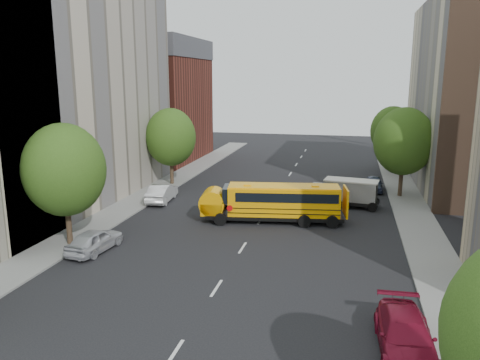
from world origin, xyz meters
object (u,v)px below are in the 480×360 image
(street_tree_5, at_px, (392,131))
(parked_car_4, at_px, (374,184))
(school_bus, at_px, (273,201))
(parked_car_3, at_px, (405,336))
(street_tree_4, at_px, (404,141))
(safari_truck, at_px, (345,192))
(parked_car_0, at_px, (95,240))
(street_tree_2, at_px, (171,137))
(parked_car_1, at_px, (162,193))
(street_tree_1, at_px, (64,170))

(street_tree_5, bearing_deg, parked_car_4, -102.36)
(school_bus, bearing_deg, parked_car_3, -72.47)
(street_tree_5, distance_m, parked_car_4, 11.04)
(street_tree_4, height_order, safari_truck, street_tree_4)
(street_tree_5, relative_size, parked_car_0, 1.75)
(street_tree_2, distance_m, school_bus, 15.95)
(street_tree_5, xyz_separation_m, parked_car_3, (-2.20, -37.90, -3.96))
(safari_truck, bearing_deg, street_tree_5, 81.88)
(parked_car_4, bearing_deg, parked_car_1, -153.86)
(street_tree_1, relative_size, parked_car_0, 1.84)
(parked_car_3, bearing_deg, parked_car_1, 130.69)
(street_tree_2, height_order, street_tree_5, street_tree_2)
(parked_car_3, distance_m, parked_car_4, 27.86)
(street_tree_4, xyz_separation_m, parked_car_0, (-19.80, -18.70, -4.35))
(street_tree_2, relative_size, parked_car_0, 1.80)
(parked_car_3, bearing_deg, street_tree_4, 82.71)
(safari_truck, bearing_deg, street_tree_4, 50.42)
(school_bus, xyz_separation_m, safari_truck, (5.23, 5.70, -0.38))
(street_tree_1, bearing_deg, street_tree_4, 39.29)
(safari_truck, xyz_separation_m, parked_car_3, (2.61, -21.54, -0.48))
(street_tree_4, height_order, parked_car_3, street_tree_4)
(street_tree_4, bearing_deg, safari_truck, -137.84)
(street_tree_4, height_order, parked_car_4, street_tree_4)
(safari_truck, bearing_deg, parked_car_0, -127.99)
(safari_truck, xyz_separation_m, parked_car_0, (-14.99, -14.35, -0.49))
(street_tree_1, xyz_separation_m, safari_truck, (17.19, 13.65, -3.73))
(parked_car_4, bearing_deg, parked_car_0, -129.02)
(parked_car_0, bearing_deg, parked_car_4, -124.68)
(street_tree_1, xyz_separation_m, parked_car_1, (1.57, 11.56, -4.18))
(street_tree_2, xyz_separation_m, parked_car_3, (19.80, -25.90, -4.08))
(parked_car_0, height_order, parked_car_1, parked_car_1)
(parked_car_3, bearing_deg, school_bus, 113.89)
(parked_car_3, bearing_deg, street_tree_1, 155.82)
(parked_car_4, bearing_deg, school_bus, -121.73)
(street_tree_1, bearing_deg, parked_car_0, -17.73)
(street_tree_4, bearing_deg, street_tree_5, 90.00)
(parked_car_4, bearing_deg, street_tree_2, -172.94)
(street_tree_5, height_order, parked_car_3, street_tree_5)
(street_tree_4, bearing_deg, street_tree_2, 180.00)
(street_tree_2, bearing_deg, parked_car_4, 5.66)
(street_tree_2, distance_m, parked_car_1, 7.77)
(parked_car_0, xyz_separation_m, parked_car_4, (17.60, 20.67, -0.05))
(street_tree_2, relative_size, street_tree_5, 1.03)
(street_tree_5, relative_size, parked_car_3, 1.46)
(street_tree_2, distance_m, parked_car_0, 19.27)
(street_tree_2, bearing_deg, safari_truck, -14.21)
(parked_car_4, bearing_deg, street_tree_1, -133.37)
(street_tree_2, height_order, parked_car_1, street_tree_2)
(parked_car_1, distance_m, parked_car_3, 26.66)
(parked_car_1, bearing_deg, street_tree_2, -81.87)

